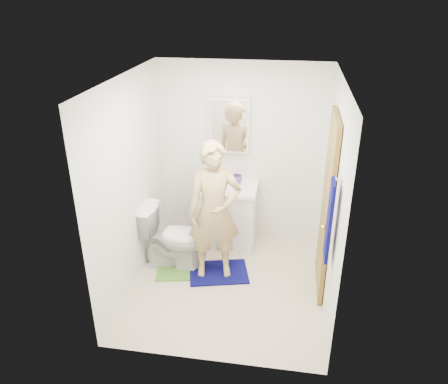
# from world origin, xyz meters

# --- Properties ---
(floor) EXTENTS (2.20, 2.40, 0.02)m
(floor) POSITION_xyz_m (0.00, 0.00, -0.01)
(floor) COLOR beige
(floor) RESTS_ON ground
(ceiling) EXTENTS (2.20, 2.40, 0.02)m
(ceiling) POSITION_xyz_m (0.00, 0.00, 2.41)
(ceiling) COLOR white
(ceiling) RESTS_ON ground
(wall_back) EXTENTS (2.20, 0.02, 2.40)m
(wall_back) POSITION_xyz_m (0.00, 1.21, 1.20)
(wall_back) COLOR silver
(wall_back) RESTS_ON ground
(wall_front) EXTENTS (2.20, 0.02, 2.40)m
(wall_front) POSITION_xyz_m (0.00, -1.21, 1.20)
(wall_front) COLOR silver
(wall_front) RESTS_ON ground
(wall_left) EXTENTS (0.02, 2.40, 2.40)m
(wall_left) POSITION_xyz_m (-1.11, 0.00, 1.20)
(wall_left) COLOR silver
(wall_left) RESTS_ON ground
(wall_right) EXTENTS (0.02, 2.40, 2.40)m
(wall_right) POSITION_xyz_m (1.11, 0.00, 1.20)
(wall_right) COLOR silver
(wall_right) RESTS_ON ground
(vanity_cabinet) EXTENTS (0.75, 0.55, 0.80)m
(vanity_cabinet) POSITION_xyz_m (-0.15, 0.91, 0.40)
(vanity_cabinet) COLOR white
(vanity_cabinet) RESTS_ON floor
(countertop) EXTENTS (0.79, 0.59, 0.05)m
(countertop) POSITION_xyz_m (-0.15, 0.91, 0.83)
(countertop) COLOR white
(countertop) RESTS_ON vanity_cabinet
(sink_basin) EXTENTS (0.40, 0.40, 0.03)m
(sink_basin) POSITION_xyz_m (-0.15, 0.91, 0.84)
(sink_basin) COLOR white
(sink_basin) RESTS_ON countertop
(faucet) EXTENTS (0.03, 0.03, 0.12)m
(faucet) POSITION_xyz_m (-0.15, 1.09, 0.91)
(faucet) COLOR silver
(faucet) RESTS_ON countertop
(medicine_cabinet) EXTENTS (0.50, 0.12, 0.70)m
(medicine_cabinet) POSITION_xyz_m (-0.15, 1.14, 1.60)
(medicine_cabinet) COLOR white
(medicine_cabinet) RESTS_ON wall_back
(mirror_panel) EXTENTS (0.46, 0.01, 0.66)m
(mirror_panel) POSITION_xyz_m (-0.15, 1.08, 1.60)
(mirror_panel) COLOR white
(mirror_panel) RESTS_ON wall_back
(door) EXTENTS (0.05, 0.80, 2.05)m
(door) POSITION_xyz_m (1.07, 0.15, 1.02)
(door) COLOR olive
(door) RESTS_ON ground
(door_knob) EXTENTS (0.07, 0.07, 0.07)m
(door_knob) POSITION_xyz_m (1.03, -0.17, 0.95)
(door_knob) COLOR gold
(door_knob) RESTS_ON door
(towel) EXTENTS (0.03, 0.24, 0.80)m
(towel) POSITION_xyz_m (1.03, -0.57, 1.25)
(towel) COLOR #080950
(towel) RESTS_ON wall_right
(towel_hook) EXTENTS (0.06, 0.02, 0.02)m
(towel_hook) POSITION_xyz_m (1.07, -0.57, 1.67)
(towel_hook) COLOR silver
(towel_hook) RESTS_ON wall_right
(toilet) EXTENTS (0.81, 0.48, 0.81)m
(toilet) POSITION_xyz_m (-0.73, 0.28, 0.41)
(toilet) COLOR white
(toilet) RESTS_ON floor
(bath_mat) EXTENTS (0.81, 0.66, 0.02)m
(bath_mat) POSITION_xyz_m (-0.14, 0.18, 0.01)
(bath_mat) COLOR #080950
(bath_mat) RESTS_ON floor
(green_rug) EXTENTS (0.58, 0.52, 0.02)m
(green_rug) POSITION_xyz_m (-0.65, 0.14, 0.01)
(green_rug) COLOR #569331
(green_rug) RESTS_ON floor
(soap_dispenser) EXTENTS (0.10, 0.10, 0.20)m
(soap_dispenser) POSITION_xyz_m (-0.45, 0.88, 0.95)
(soap_dispenser) COLOR #C65F5C
(soap_dispenser) RESTS_ON countertop
(toothbrush_cup) EXTENTS (0.16, 0.16, 0.10)m
(toothbrush_cup) POSITION_xyz_m (-0.03, 1.03, 0.90)
(toothbrush_cup) COLOR #5D3F8B
(toothbrush_cup) RESTS_ON countertop
(man) EXTENTS (0.68, 0.52, 1.68)m
(man) POSITION_xyz_m (-0.18, 0.16, 0.86)
(man) COLOR tan
(man) RESTS_ON bath_mat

